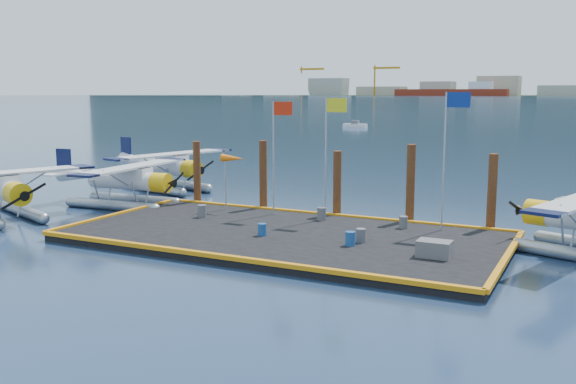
% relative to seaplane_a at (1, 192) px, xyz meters
% --- Properties ---
extents(ground, '(4000.00, 4000.00, 0.00)m').
position_rel_seaplane_a_xyz_m(ground, '(16.05, 2.27, -1.53)').
color(ground, navy).
rests_on(ground, ground).
extents(dock, '(20.00, 10.00, 0.40)m').
position_rel_seaplane_a_xyz_m(dock, '(16.05, 2.27, -1.33)').
color(dock, black).
rests_on(dock, ground).
extents(dock_bumpers, '(20.25, 10.25, 0.18)m').
position_rel_seaplane_a_xyz_m(dock_bumpers, '(16.05, 2.27, -1.04)').
color(dock_bumpers, orange).
rests_on(dock_bumpers, dock).
extents(seaplane_a, '(9.17, 9.71, 3.51)m').
position_rel_seaplane_a_xyz_m(seaplane_a, '(0.00, 0.00, 0.00)').
color(seaplane_a, '#9298A0').
rests_on(seaplane_a, ground).
extents(seaplane_b, '(8.64, 9.53, 3.38)m').
position_rel_seaplane_a_xyz_m(seaplane_b, '(3.73, 5.92, -0.06)').
color(seaplane_b, '#9298A0').
rests_on(seaplane_b, ground).
extents(seaplane_c, '(9.27, 10.00, 3.55)m').
position_rel_seaplane_a_xyz_m(seaplane_c, '(1.98, 12.30, 0.02)').
color(seaplane_c, '#9298A0').
rests_on(seaplane_c, ground).
extents(drum_0, '(0.46, 0.46, 0.65)m').
position_rel_seaplane_a_xyz_m(drum_0, '(10.55, 3.69, -0.81)').
color(drum_0, '#515155').
rests_on(drum_0, dock).
extents(drum_1, '(0.43, 0.43, 0.61)m').
position_rel_seaplane_a_xyz_m(drum_1, '(19.76, 1.29, -0.83)').
color(drum_1, navy).
rests_on(drum_1, dock).
extents(drum_2, '(0.43, 0.43, 0.61)m').
position_rel_seaplane_a_xyz_m(drum_2, '(19.95, 2.06, -0.83)').
color(drum_2, '#515155').
rests_on(drum_2, dock).
extents(drum_3, '(0.40, 0.40, 0.56)m').
position_rel_seaplane_a_xyz_m(drum_3, '(15.45, 1.29, -0.85)').
color(drum_3, navy).
rests_on(drum_3, dock).
extents(drum_4, '(0.41, 0.41, 0.58)m').
position_rel_seaplane_a_xyz_m(drum_4, '(20.79, 5.72, -0.84)').
color(drum_4, '#515155').
rests_on(drum_4, dock).
extents(drum_5, '(0.46, 0.46, 0.65)m').
position_rel_seaplane_a_xyz_m(drum_5, '(16.48, 5.77, -0.80)').
color(drum_5, '#515155').
rests_on(drum_5, dock).
extents(crate, '(1.33, 0.89, 0.67)m').
position_rel_seaplane_a_xyz_m(crate, '(23.44, 0.99, -0.80)').
color(crate, '#515155').
rests_on(crate, dock).
extents(flagpole_red, '(1.14, 0.08, 6.00)m').
position_rel_seaplane_a_xyz_m(flagpole_red, '(13.76, 6.07, 2.87)').
color(flagpole_red, '#9C9CA4').
rests_on(flagpole_red, dock).
extents(flagpole_yellow, '(1.14, 0.08, 6.20)m').
position_rel_seaplane_a_xyz_m(flagpole_yellow, '(16.76, 6.07, 2.98)').
color(flagpole_yellow, '#9C9CA4').
rests_on(flagpole_yellow, dock).
extents(flagpole_blue, '(1.14, 0.08, 6.50)m').
position_rel_seaplane_a_xyz_m(flagpole_blue, '(22.75, 6.07, 3.16)').
color(flagpole_blue, '#9C9CA4').
rests_on(flagpole_blue, dock).
extents(windsock, '(1.40, 0.44, 3.12)m').
position_rel_seaplane_a_xyz_m(windsock, '(11.03, 6.07, 1.70)').
color(windsock, '#9C9CA4').
rests_on(windsock, dock).
extents(piling_0, '(0.44, 0.44, 4.00)m').
position_rel_seaplane_a_xyz_m(piling_0, '(7.55, 7.67, 0.47)').
color(piling_0, '#431E13').
rests_on(piling_0, ground).
extents(piling_1, '(0.44, 0.44, 4.20)m').
position_rel_seaplane_a_xyz_m(piling_1, '(12.05, 7.67, 0.57)').
color(piling_1, '#431E13').
rests_on(piling_1, ground).
extents(piling_2, '(0.44, 0.44, 3.80)m').
position_rel_seaplane_a_xyz_m(piling_2, '(16.55, 7.67, 0.37)').
color(piling_2, '#431E13').
rests_on(piling_2, ground).
extents(piling_3, '(0.44, 0.44, 4.30)m').
position_rel_seaplane_a_xyz_m(piling_3, '(20.55, 7.67, 0.62)').
color(piling_3, '#431E13').
rests_on(piling_3, ground).
extents(piling_4, '(0.44, 0.44, 4.00)m').
position_rel_seaplane_a_xyz_m(piling_4, '(24.55, 7.67, 0.47)').
color(piling_4, '#431E13').
rests_on(piling_4, ground).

